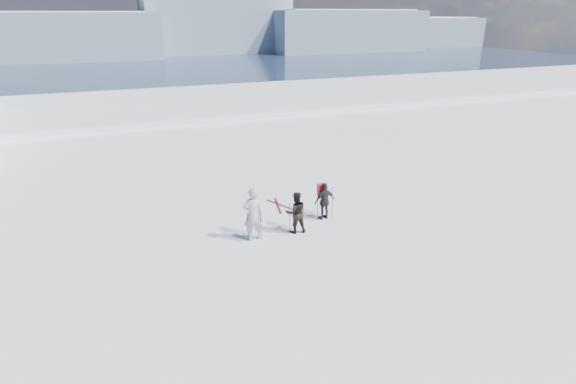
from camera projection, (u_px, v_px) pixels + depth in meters
name	position (u px, v px, depth m)	size (l,w,h in m)	color
lake_basin	(200.00, 173.00, 42.82)	(820.00, 820.00, 71.62)	white
far_mountain_range	(144.00, 30.00, 420.55)	(770.00, 110.00, 53.00)	slate
skier_grey	(253.00, 214.00, 16.03)	(0.74, 0.48, 2.02)	#9BA3A9
skier_dark	(296.00, 212.00, 16.66)	(0.79, 0.61, 1.62)	black
skier_pack	(325.00, 201.00, 17.78)	(0.90, 0.37, 1.53)	black
backpack	(322.00, 175.00, 17.61)	(0.33, 0.18, 0.47)	red
ski_poles	(294.00, 215.00, 16.89)	(3.74, 0.75, 1.32)	black
skis_loose	(279.00, 205.00, 19.26)	(0.83, 1.68, 0.03)	black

